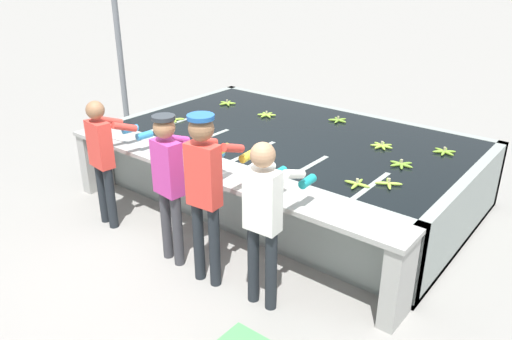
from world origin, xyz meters
The scene contains 19 objects.
ground_plane centered at (0.00, 0.00, 0.00)m, with size 80.00×80.00×0.00m, color gray.
wash_tank centered at (0.00, 1.82, 0.44)m, with size 4.66×2.76×0.88m.
work_ledge centered at (0.00, 0.23, 0.63)m, with size 4.66×0.45×0.88m.
worker_0 centered at (-1.26, -0.27, 0.93)m, with size 0.46×0.73×1.56m.
worker_1 centered at (-0.05, -0.32, 0.99)m, with size 0.46×0.73×1.64m.
worker_2 centered at (0.49, -0.37, 1.09)m, with size 0.45×0.74×1.77m.
worker_3 centered at (1.15, -0.31, 0.98)m, with size 0.43×0.72×1.64m.
banana_bunch_floating_0 centered at (1.69, 1.09, 0.90)m, with size 0.26×0.26×0.08m.
banana_bunch_floating_1 centered at (-1.63, 1.19, 0.90)m, with size 0.25×0.25×0.08m.
banana_bunch_floating_2 centered at (-0.69, 0.73, 0.90)m, with size 0.28×0.27×0.08m.
banana_bunch_floating_3 centered at (0.21, 2.62, 0.90)m, with size 0.27×0.28×0.08m.
banana_bunch_floating_4 centered at (-1.60, 2.29, 0.90)m, with size 0.26×0.28×0.08m.
banana_bunch_floating_5 centered at (1.82, 2.34, 0.90)m, with size 0.27×0.28×0.08m.
banana_bunch_floating_6 centered at (-0.74, 2.19, 0.90)m, with size 0.26×0.28×0.08m.
banana_bunch_floating_7 centered at (1.15, 2.06, 0.90)m, with size 0.28×0.28×0.08m.
banana_bunch_floating_8 centered at (1.44, 0.87, 0.90)m, with size 0.28×0.28×0.08m.
banana_bunch_floating_9 centered at (1.58, 1.65, 0.90)m, with size 0.28×0.27×0.08m.
knife_0 centered at (-1.71, 0.17, 0.89)m, with size 0.35×0.07×0.02m.
support_post_left centered at (-3.09, 1.45, 1.60)m, with size 0.09×0.09×3.20m.
Camera 1 is at (3.51, -3.40, 3.08)m, focal length 35.00 mm.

